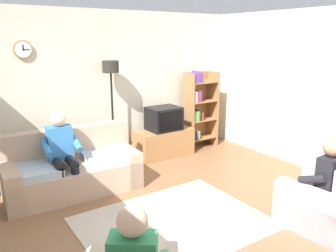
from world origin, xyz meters
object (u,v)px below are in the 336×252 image
(couch, at_px, (72,171))
(tv, at_px, (164,119))
(bookshelf, at_px, (198,108))
(person_in_right_armchair, at_px, (322,178))
(floor_lamp, at_px, (111,84))
(armchair_near_bookshelf, at_px, (326,205))
(tv_stand, at_px, (163,142))
(person_on_couch, at_px, (62,150))

(couch, height_order, tv, tv)
(tv, xyz_separation_m, bookshelf, (0.90, 0.10, 0.08))
(tv, bearing_deg, person_in_right_armchair, -86.37)
(floor_lamp, bearing_deg, person_in_right_armchair, -69.94)
(tv, bearing_deg, bookshelf, 6.17)
(couch, relative_size, person_in_right_armchair, 1.73)
(armchair_near_bookshelf, bearing_deg, floor_lamp, 109.66)
(armchair_near_bookshelf, bearing_deg, couch, 129.39)
(tv_stand, distance_m, bookshelf, 1.06)
(floor_lamp, height_order, person_in_right_armchair, floor_lamp)
(couch, distance_m, floor_lamp, 1.66)
(tv, height_order, floor_lamp, floor_lamp)
(floor_lamp, xyz_separation_m, armchair_near_bookshelf, (1.20, -3.36, -1.16))
(tv, height_order, person_on_couch, person_on_couch)
(couch, height_order, tv_stand, couch)
(tv, distance_m, bookshelf, 0.91)
(couch, distance_m, tv, 2.11)
(floor_lamp, xyz_separation_m, person_in_right_armchair, (1.19, -3.27, -0.85))
(couch, relative_size, armchair_near_bookshelf, 2.09)
(armchair_near_bookshelf, xyz_separation_m, person_on_couch, (-2.34, 2.57, 0.41))
(person_in_right_armchair, bearing_deg, couch, 130.27)
(person_on_couch, bearing_deg, bookshelf, 14.16)
(person_in_right_armchair, bearing_deg, tv_stand, 93.60)
(couch, height_order, person_in_right_armchair, person_in_right_armchair)
(floor_lamp, distance_m, person_on_couch, 1.58)
(bookshelf, xyz_separation_m, armchair_near_bookshelf, (-0.70, -3.33, -0.53))
(couch, distance_m, person_on_couch, 0.43)
(couch, bearing_deg, tv, 15.70)
(person_on_couch, relative_size, person_in_right_armchair, 1.11)
(armchair_near_bookshelf, relative_size, person_in_right_armchair, 0.83)
(bookshelf, relative_size, armchair_near_bookshelf, 1.71)
(couch, xyz_separation_m, armchair_near_bookshelf, (2.20, -2.68, -0.02))
(floor_lamp, distance_m, person_in_right_armchair, 3.58)
(tv_stand, bearing_deg, person_in_right_armchair, -86.40)
(tv, bearing_deg, couch, -164.30)
(couch, xyz_separation_m, tv_stand, (1.99, 0.58, -0.05))
(person_on_couch, bearing_deg, floor_lamp, 34.76)
(armchair_near_bookshelf, bearing_deg, bookshelf, 78.16)
(tv_stand, bearing_deg, tv, -90.00)
(tv_stand, xyz_separation_m, bookshelf, (0.90, 0.07, 0.56))
(bookshelf, bearing_deg, armchair_near_bookshelf, -101.84)
(tv, bearing_deg, person_on_couch, -162.60)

